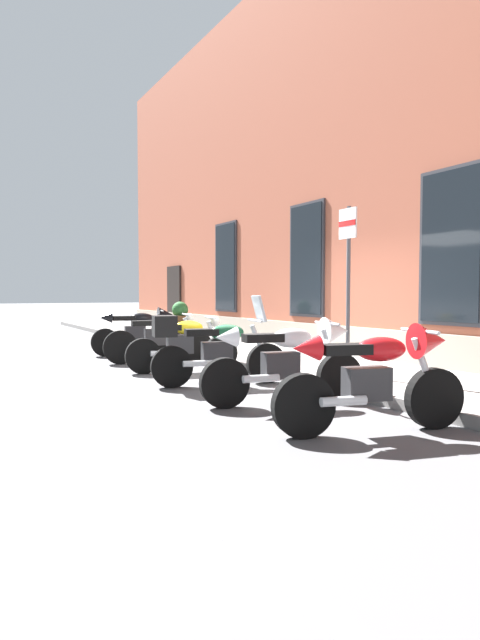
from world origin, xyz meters
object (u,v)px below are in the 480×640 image
(motorcycle_white_sport, at_px, (291,357))
(barrel_planter, at_px, (180,326))
(motorcycle_black_sport, at_px, (141,329))
(parking_sign, at_px, (348,267))
(motorcycle_yellow_naked, at_px, (184,344))
(motorcycle_black_naked, at_px, (160,338))
(motorcycle_green_touring, at_px, (212,348))
(motorcycle_red_sport, at_px, (379,374))

(motorcycle_white_sport, distance_m, barrel_planter, 6.87)
(motorcycle_black_sport, bearing_deg, barrel_planter, 123.52)
(parking_sign, relative_size, barrel_planter, 2.45)
(motorcycle_yellow_naked, height_order, parking_sign, parking_sign)
(motorcycle_black_sport, distance_m, motorcycle_white_sport, 5.86)
(motorcycle_black_naked, bearing_deg, motorcycle_yellow_naked, -3.69)
(motorcycle_black_sport, distance_m, parking_sign, 5.48)
(motorcycle_yellow_naked, xyz_separation_m, parking_sign, (2.38, 1.59, 1.27))
(motorcycle_black_naked, bearing_deg, motorcycle_white_sport, 0.01)
(motorcycle_green_touring, relative_size, parking_sign, 0.81)
(motorcycle_black_sport, xyz_separation_m, motorcycle_green_touring, (4.26, -0.38, -0.02))
(motorcycle_red_sport, distance_m, parking_sign, 2.97)
(motorcycle_black_sport, distance_m, motorcycle_black_naked, 1.42)
(motorcycle_black_sport, relative_size, motorcycle_red_sport, 1.00)
(motorcycle_yellow_naked, bearing_deg, motorcycle_green_touring, -7.21)
(parking_sign, distance_m, barrel_planter, 6.15)
(motorcycle_black_naked, height_order, motorcycle_red_sport, motorcycle_red_sport)
(motorcycle_red_sport, bearing_deg, motorcycle_black_naked, 179.51)
(motorcycle_black_sport, distance_m, motorcycle_red_sport, 7.41)
(motorcycle_black_sport, relative_size, parking_sign, 0.79)
(motorcycle_yellow_naked, relative_size, motorcycle_green_touring, 0.97)
(motorcycle_green_touring, height_order, barrel_planter, motorcycle_green_touring)
(motorcycle_black_naked, height_order, motorcycle_white_sport, motorcycle_white_sport)
(motorcycle_black_sport, xyz_separation_m, motorcycle_white_sport, (5.86, -0.10, 0.00))
(motorcycle_black_sport, xyz_separation_m, motorcycle_red_sport, (7.41, -0.16, 0.00))
(motorcycle_yellow_naked, relative_size, parking_sign, 0.79)
(motorcycle_black_naked, distance_m, motorcycle_white_sport, 4.45)
(motorcycle_green_touring, distance_m, parking_sign, 2.33)
(motorcycle_yellow_naked, height_order, barrel_planter, barrel_planter)
(motorcycle_white_sport, distance_m, parking_sign, 2.03)
(motorcycle_yellow_naked, bearing_deg, parking_sign, 33.85)
(motorcycle_black_naked, height_order, barrel_planter, barrel_planter)
(motorcycle_red_sport, bearing_deg, motorcycle_yellow_naked, -179.54)
(motorcycle_black_sport, height_order, motorcycle_white_sport, motorcycle_white_sport)
(motorcycle_yellow_naked, distance_m, motorcycle_red_sport, 4.62)
(barrel_planter, bearing_deg, motorcycle_yellow_naked, -22.35)
(motorcycle_green_touring, height_order, motorcycle_red_sport, motorcycle_green_touring)
(motorcycle_black_naked, bearing_deg, parking_sign, 21.85)
(barrel_planter, bearing_deg, motorcycle_red_sport, -10.04)
(motorcycle_black_sport, bearing_deg, motorcycle_yellow_naked, -3.98)
(motorcycle_black_sport, height_order, parking_sign, parking_sign)
(motorcycle_white_sport, bearing_deg, motorcycle_black_sport, 178.98)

